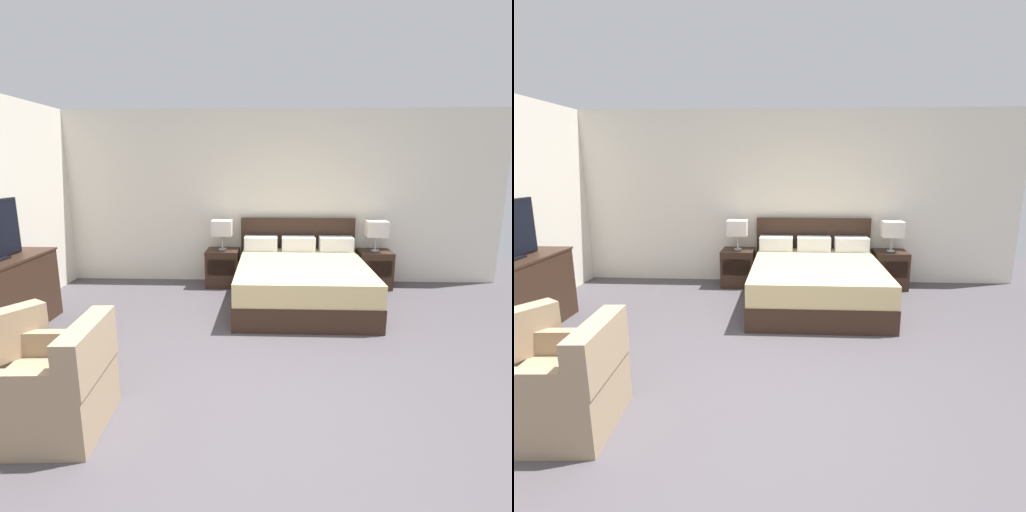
{
  "view_description": "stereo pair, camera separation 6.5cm",
  "coord_description": "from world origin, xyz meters",
  "views": [
    {
      "loc": [
        0.14,
        -2.48,
        1.76
      ],
      "look_at": [
        -0.04,
        1.95,
        0.75
      ],
      "focal_mm": 28.0,
      "sensor_mm": 36.0,
      "label": 1
    },
    {
      "loc": [
        0.2,
        -2.48,
        1.76
      ],
      "look_at": [
        -0.04,
        1.95,
        0.75
      ],
      "focal_mm": 28.0,
      "sensor_mm": 36.0,
      "label": 2
    }
  ],
  "objects": [
    {
      "name": "table_lamp_left",
      "position": [
        -0.58,
        3.26,
        0.87
      ],
      "size": [
        0.29,
        0.29,
        0.44
      ],
      "color": "#B7B7BC",
      "rests_on": "nightstand_left"
    },
    {
      "name": "table_lamp_right",
      "position": [
        1.65,
        3.26,
        0.87
      ],
      "size": [
        0.29,
        0.29,
        0.44
      ],
      "color": "#B7B7BC",
      "rests_on": "nightstand_right"
    },
    {
      "name": "nightstand_right",
      "position": [
        1.65,
        3.26,
        0.27
      ],
      "size": [
        0.47,
        0.44,
        0.54
      ],
      "color": "#332116",
      "rests_on": "ground"
    },
    {
      "name": "armchair_companion",
      "position": [
        -1.29,
        -0.13,
        0.28
      ],
      "size": [
        0.73,
        0.72,
        0.76
      ],
      "color": "#9E8466",
      "rests_on": "ground"
    },
    {
      "name": "nightstand_left",
      "position": [
        -0.58,
        3.26,
        0.27
      ],
      "size": [
        0.47,
        0.44,
        0.54
      ],
      "color": "#332116",
      "rests_on": "ground"
    },
    {
      "name": "dresser",
      "position": [
        -2.67,
        1.44,
        0.42
      ],
      "size": [
        0.53,
        1.23,
        0.81
      ],
      "color": "#332116",
      "rests_on": "ground"
    },
    {
      "name": "bed",
      "position": [
        0.53,
        2.55,
        0.29
      ],
      "size": [
        1.7,
        2.01,
        0.99
      ],
      "color": "#332116",
      "rests_on": "ground"
    },
    {
      "name": "wall_back",
      "position": [
        0.0,
        3.57,
        1.28
      ],
      "size": [
        7.11,
        0.06,
        2.56
      ],
      "primitive_type": "cube",
      "color": "silver",
      "rests_on": "ground"
    },
    {
      "name": "ground_plane",
      "position": [
        0.0,
        0.0,
        0.0
      ],
      "size": [
        10.61,
        10.61,
        0.0
      ],
      "primitive_type": "plane",
      "color": "#4C474C"
    }
  ]
}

